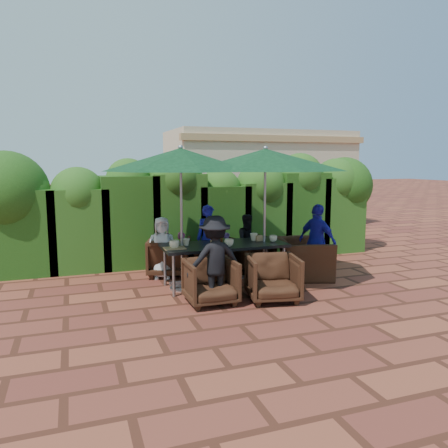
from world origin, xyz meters
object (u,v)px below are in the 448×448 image
object	(u,v)px
umbrella_right	(265,160)
chair_end_right	(304,252)
dining_table	(224,248)
chair_near_left	(211,279)
chair_near_right	(273,276)
umbrella_left	(181,160)
chair_far_right	(251,251)
chair_far_mid	(206,255)
chair_far_left	(169,255)

from	to	relation	value
umbrella_right	chair_end_right	distance (m)	1.95
dining_table	chair_near_left	xyz separation A→B (m)	(-0.53, -0.89, -0.29)
dining_table	chair_near_right	bearing A→B (deg)	-67.49
umbrella_left	umbrella_right	distance (m)	1.51
chair_far_right	chair_far_mid	bearing A→B (deg)	-17.21
umbrella_right	chair_far_left	world-z (taller)	umbrella_right
umbrella_right	chair_far_mid	world-z (taller)	umbrella_right
dining_table	chair_far_right	bearing A→B (deg)	45.49
chair_far_right	chair_far_left	bearing A→B (deg)	-18.13
chair_far_left	umbrella_left	bearing A→B (deg)	109.34
chair_far_mid	chair_end_right	bearing A→B (deg)	150.52
chair_far_right	chair_near_right	world-z (taller)	chair_near_right
dining_table	chair_far_mid	world-z (taller)	dining_table
umbrella_right	chair_near_right	distance (m)	2.10
dining_table	chair_near_right	distance (m)	1.19
umbrella_left	chair_near_left	bearing A→B (deg)	-76.22
umbrella_left	chair_far_right	world-z (taller)	umbrella_left
chair_far_right	chair_near_left	bearing A→B (deg)	36.02
chair_far_mid	dining_table	bearing A→B (deg)	91.14
chair_far_right	dining_table	bearing A→B (deg)	30.07
dining_table	chair_far_mid	bearing A→B (deg)	92.17
umbrella_right	chair_end_right	size ratio (longest dim) A/B	2.61
umbrella_left	chair_far_left	world-z (taller)	umbrella_left
umbrella_left	chair_far_mid	size ratio (longest dim) A/B	3.52
chair_far_right	chair_end_right	world-z (taller)	chair_end_right
dining_table	umbrella_right	bearing A→B (deg)	-4.21
chair_near_left	dining_table	bearing A→B (deg)	58.81
umbrella_right	chair_end_right	xyz separation A→B (m)	(0.89, 0.11, -1.74)
umbrella_left	umbrella_right	bearing A→B (deg)	-3.31
chair_end_right	umbrella_right	bearing A→B (deg)	114.96
chair_end_right	chair_far_mid	bearing A→B (deg)	79.28
chair_far_mid	chair_end_right	xyz separation A→B (m)	(1.67, -0.91, 0.11)
chair_far_left	chair_far_right	world-z (taller)	chair_far_left
chair_far_right	chair_near_right	bearing A→B (deg)	61.20
umbrella_right	chair_near_left	size ratio (longest dim) A/B	3.73
chair_far_left	chair_near_right	distance (m)	2.41
chair_far_mid	chair_end_right	world-z (taller)	chair_end_right
chair_near_left	chair_end_right	distance (m)	2.37
umbrella_left	chair_far_right	distance (m)	2.65
umbrella_left	chair_near_left	size ratio (longest dim) A/B	3.35
umbrella_left	umbrella_right	size ratio (longest dim) A/B	0.90
chair_far_mid	chair_end_right	distance (m)	1.91
dining_table	chair_end_right	world-z (taller)	chair_end_right
chair_far_left	chair_near_left	size ratio (longest dim) A/B	1.05
chair_far_left	chair_far_mid	world-z (taller)	chair_far_left
chair_far_right	chair_near_left	distance (m)	2.33
umbrella_left	chair_end_right	xyz separation A→B (m)	(2.39, 0.03, -1.73)
chair_far_left	chair_end_right	distance (m)	2.59
umbrella_left	chair_far_right	bearing A→B (deg)	28.29
dining_table	chair_far_right	xyz separation A→B (m)	(0.92, 0.93, -0.30)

